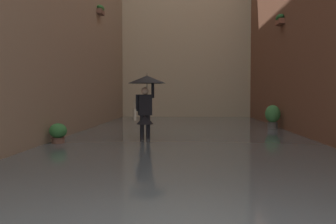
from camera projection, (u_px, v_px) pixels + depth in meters
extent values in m
plane|color=#605B56|center=(185.00, 138.00, 13.16)|extent=(60.00, 60.00, 0.00)
cube|color=#515B60|center=(185.00, 136.00, 13.16)|extent=(8.05, 25.71, 0.13)
cube|color=brown|center=(280.00, 22.00, 15.09)|extent=(0.20, 0.70, 0.18)
ellipsoid|color=#23602D|center=(280.00, 18.00, 15.08)|extent=(0.28, 0.76, 0.24)
cube|color=brown|center=(101.00, 12.00, 16.76)|extent=(0.20, 0.70, 0.18)
ellipsoid|color=#387F3D|center=(101.00, 8.00, 16.76)|extent=(0.28, 0.76, 0.24)
cube|color=beige|center=(186.00, 10.00, 23.61)|extent=(10.85, 1.80, 12.62)
cube|color=black|center=(142.00, 141.00, 11.78)|extent=(0.17, 0.26, 0.10)
cylinder|color=black|center=(142.00, 127.00, 11.77)|extent=(0.15, 0.15, 0.71)
cube|color=black|center=(148.00, 141.00, 11.83)|extent=(0.17, 0.26, 0.10)
cylinder|color=black|center=(148.00, 127.00, 11.81)|extent=(0.15, 0.15, 0.71)
cube|color=black|center=(145.00, 105.00, 11.76)|extent=(0.43, 0.32, 0.60)
cone|color=black|center=(145.00, 119.00, 11.78)|extent=(0.62, 0.62, 0.28)
sphere|color=#DBB293|center=(145.00, 91.00, 11.74)|extent=(0.22, 0.22, 0.22)
cylinder|color=black|center=(153.00, 90.00, 11.79)|extent=(0.10, 0.10, 0.44)
cylinder|color=black|center=(137.00, 103.00, 11.70)|extent=(0.10, 0.10, 0.48)
cylinder|color=black|center=(147.00, 87.00, 11.75)|extent=(0.02, 0.02, 0.44)
cone|color=black|center=(147.00, 79.00, 11.74)|extent=(1.10, 1.10, 0.22)
cylinder|color=black|center=(147.00, 75.00, 11.73)|extent=(0.01, 0.01, 0.08)
cube|color=beige|center=(135.00, 115.00, 11.68)|extent=(0.13, 0.29, 0.32)
torus|color=beige|center=(135.00, 105.00, 11.67)|extent=(0.10, 0.29, 0.30)
cylinder|color=#66605B|center=(273.00, 127.00, 15.24)|extent=(0.37, 0.37, 0.35)
torus|color=#56524E|center=(273.00, 123.00, 15.23)|extent=(0.40, 0.40, 0.04)
ellipsoid|color=#428947|center=(273.00, 114.00, 15.21)|extent=(0.57, 0.57, 0.66)
cylinder|color=brown|center=(58.00, 143.00, 10.71)|extent=(0.33, 0.33, 0.26)
torus|color=brown|center=(58.00, 138.00, 10.70)|extent=(0.37, 0.37, 0.04)
ellipsoid|color=#387F3D|center=(58.00, 131.00, 10.69)|extent=(0.47, 0.47, 0.39)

